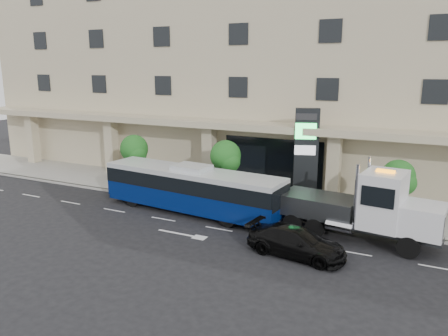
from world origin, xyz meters
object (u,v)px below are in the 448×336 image
object	(u,v)px
signage_pylon	(306,155)
city_bus	(192,189)
black_sedan	(296,242)
tow_truck	(365,208)

from	to	relation	value
signage_pylon	city_bus	bearing A→B (deg)	-158.05
black_sedan	tow_truck	bearing A→B (deg)	-31.24
tow_truck	black_sedan	world-z (taller)	tow_truck
black_sedan	city_bus	bearing A→B (deg)	73.53
city_bus	signage_pylon	xyz separation A→B (m)	(6.21, 5.31, 1.86)
tow_truck	black_sedan	xyz separation A→B (m)	(-2.85, -3.60, -1.15)
tow_truck	black_sedan	distance (m)	4.74
city_bus	tow_truck	distance (m)	11.14
black_sedan	signage_pylon	bearing A→B (deg)	20.21
tow_truck	signage_pylon	size ratio (longest dim) A/B	1.54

